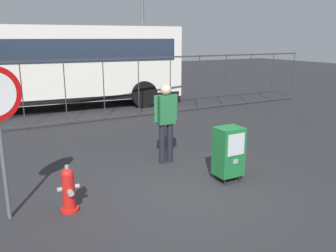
{
  "coord_description": "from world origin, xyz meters",
  "views": [
    {
      "loc": [
        -2.95,
        -4.7,
        2.6
      ],
      "look_at": [
        0.3,
        1.2,
        0.9
      ],
      "focal_mm": 37.67,
      "sensor_mm": 36.0,
      "label": 1
    }
  ],
  "objects_px": {
    "pedestrian": "(166,119)",
    "newspaper_box_primary": "(229,151)",
    "bus_near": "(36,63)"
  },
  "relations": [
    {
      "from": "newspaper_box_primary",
      "to": "pedestrian",
      "type": "relative_size",
      "value": 0.61
    },
    {
      "from": "pedestrian",
      "to": "newspaper_box_primary",
      "type": "bearing_deg",
      "value": -69.53
    },
    {
      "from": "bus_near",
      "to": "newspaper_box_primary",
      "type": "bearing_deg",
      "value": -72.8
    },
    {
      "from": "newspaper_box_primary",
      "to": "bus_near",
      "type": "relative_size",
      "value": 0.1
    },
    {
      "from": "newspaper_box_primary",
      "to": "bus_near",
      "type": "xyz_separation_m",
      "value": [
        -1.89,
        8.78,
        1.14
      ]
    },
    {
      "from": "newspaper_box_primary",
      "to": "bus_near",
      "type": "bearing_deg",
      "value": 102.14
    },
    {
      "from": "newspaper_box_primary",
      "to": "pedestrian",
      "type": "bearing_deg",
      "value": 110.47
    },
    {
      "from": "newspaper_box_primary",
      "to": "pedestrian",
      "type": "xyz_separation_m",
      "value": [
        -0.53,
        1.43,
        0.38
      ]
    },
    {
      "from": "pedestrian",
      "to": "bus_near",
      "type": "relative_size",
      "value": 0.16
    },
    {
      "from": "pedestrian",
      "to": "bus_near",
      "type": "xyz_separation_m",
      "value": [
        -1.36,
        7.35,
        0.76
      ]
    }
  ]
}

